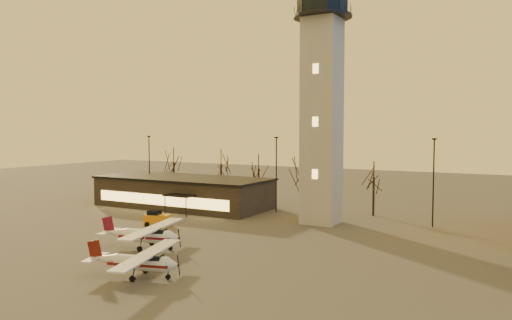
# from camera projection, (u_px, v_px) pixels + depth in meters

# --- Properties ---
(ground) EXTENTS (220.00, 220.00, 0.00)m
(ground) POSITION_uv_depth(u_px,v_px,m) (152.00, 297.00, 33.09)
(ground) COLOR #3F3C3A
(ground) RESTS_ON ground
(control_tower) EXTENTS (6.80, 6.80, 32.60)m
(control_tower) POSITION_uv_depth(u_px,v_px,m) (322.00, 85.00, 58.23)
(control_tower) COLOR #9E9B96
(control_tower) RESTS_ON ground
(terminal) EXTENTS (25.40, 12.20, 4.30)m
(terminal) POSITION_uv_depth(u_px,v_px,m) (183.00, 192.00, 71.53)
(terminal) COLOR black
(terminal) RESTS_ON ground
(light_poles) EXTENTS (58.50, 12.25, 10.14)m
(light_poles) POSITION_uv_depth(u_px,v_px,m) (328.00, 177.00, 59.53)
(light_poles) COLOR black
(light_poles) RESTS_ON ground
(tree_row) EXTENTS (37.20, 9.20, 8.80)m
(tree_row) POSITION_uv_depth(u_px,v_px,m) (258.00, 165.00, 73.52)
(tree_row) COLOR black
(tree_row) RESTS_ON ground
(cessna_front) EXTENTS (7.91, 9.79, 2.72)m
(cessna_front) POSITION_uv_depth(u_px,v_px,m) (144.00, 266.00, 37.35)
(cessna_front) COLOR silver
(cessna_front) RESTS_ON ground
(cessna_rear) EXTENTS (8.46, 10.55, 2.92)m
(cessna_rear) POSITION_uv_depth(u_px,v_px,m) (150.00, 238.00, 46.40)
(cessna_rear) COLOR white
(cessna_rear) RESTS_ON ground
(service_cart) EXTENTS (3.13, 2.42, 1.78)m
(service_cart) POSITION_uv_depth(u_px,v_px,m) (157.00, 220.00, 57.47)
(service_cart) COLOR orange
(service_cart) RESTS_ON ground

